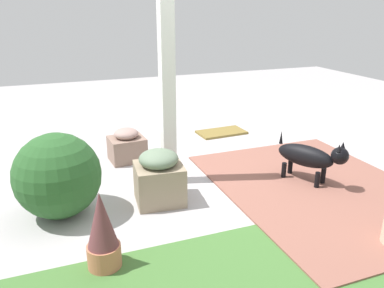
# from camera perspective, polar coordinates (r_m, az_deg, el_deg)

# --- Properties ---
(ground_plane) EXTENTS (12.00, 12.00, 0.00)m
(ground_plane) POSITION_cam_1_polar(r_m,az_deg,el_deg) (4.05, 2.73, -4.79)
(ground_plane) COLOR #A7A3A4
(brick_path) EXTENTS (1.80, 2.40, 0.02)m
(brick_path) POSITION_cam_1_polar(r_m,az_deg,el_deg) (3.97, 18.15, -6.19)
(brick_path) COLOR #8A5648
(brick_path) RESTS_ON ground
(porch_pillar) EXTENTS (0.13, 0.13, 2.00)m
(porch_pillar) POSITION_cam_1_polar(r_m,az_deg,el_deg) (3.65, -3.70, 8.96)
(porch_pillar) COLOR white
(porch_pillar) RESTS_ON ground
(stone_planter_nearest) EXTENTS (0.41, 0.37, 0.38)m
(stone_planter_nearest) POSITION_cam_1_polar(r_m,az_deg,el_deg) (4.46, -9.55, -0.28)
(stone_planter_nearest) COLOR #886C5D
(stone_planter_nearest) RESTS_ON ground
(stone_planter_mid) EXTENTS (0.45, 0.42, 0.50)m
(stone_planter_mid) POSITION_cam_1_polar(r_m,az_deg,el_deg) (3.47, -4.84, -4.92)
(stone_planter_mid) COLOR gray
(stone_planter_mid) RESTS_ON ground
(round_shrub) EXTENTS (0.72, 0.72, 0.72)m
(round_shrub) POSITION_cam_1_polar(r_m,az_deg,el_deg) (3.39, -19.17, -4.42)
(round_shrub) COLOR #285627
(round_shrub) RESTS_ON ground
(terracotta_pot_spiky) EXTENTS (0.23, 0.23, 0.56)m
(terracotta_pot_spiky) POSITION_cam_1_polar(r_m,az_deg,el_deg) (2.69, -13.07, -12.51)
(terracotta_pot_spiky) COLOR #BE714F
(terracotta_pot_spiky) RESTS_ON ground
(dog) EXTENTS (0.46, 0.68, 0.49)m
(dog) POSITION_cam_1_polar(r_m,az_deg,el_deg) (3.97, 16.95, -1.76)
(dog) COLOR black
(dog) RESTS_ON ground
(doormat) EXTENTS (0.67, 0.40, 0.03)m
(doormat) POSITION_cam_1_polar(r_m,az_deg,el_deg) (5.41, 4.35, 1.73)
(doormat) COLOR olive
(doormat) RESTS_ON ground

